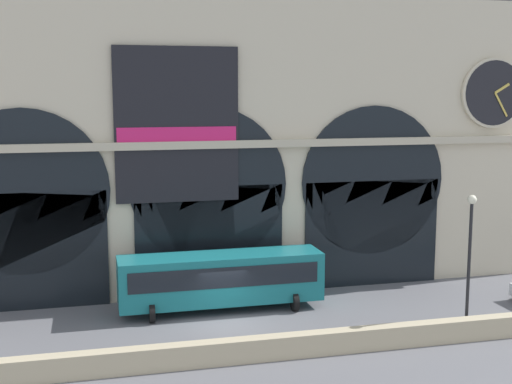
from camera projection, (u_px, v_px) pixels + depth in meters
ground_plane at (228, 324)px, 34.60m from camera, size 200.00×200.00×0.00m
quay_parapet_wall at (250, 350)px, 29.82m from camera, size 90.00×0.70×1.05m
station_building at (202, 111)px, 39.92m from camera, size 42.07×4.78×22.03m
bus_center at (221, 278)px, 36.60m from camera, size 11.00×3.25×3.10m
street_lamp_quayside at (470, 246)px, 32.66m from camera, size 0.44×0.44×6.90m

